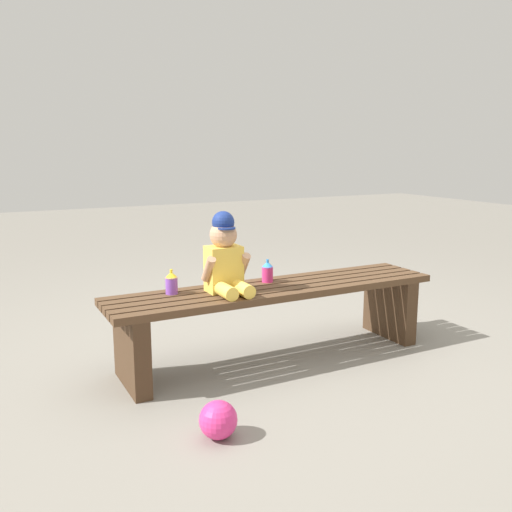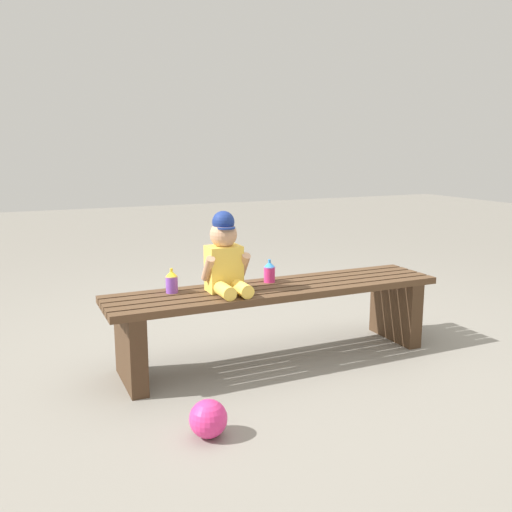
{
  "view_description": "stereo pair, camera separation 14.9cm",
  "coord_description": "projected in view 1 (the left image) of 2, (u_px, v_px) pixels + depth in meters",
  "views": [
    {
      "loc": [
        -1.4,
        -2.47,
        1.12
      ],
      "look_at": [
        -0.14,
        -0.05,
        0.58
      ],
      "focal_mm": 39.21,
      "sensor_mm": 36.0,
      "label": 1
    },
    {
      "loc": [
        -1.27,
        -2.54,
        1.12
      ],
      "look_at": [
        -0.14,
        -0.05,
        0.58
      ],
      "focal_mm": 39.21,
      "sensor_mm": 36.0,
      "label": 2
    }
  ],
  "objects": [
    {
      "name": "ground_plane",
      "position": [
        275.0,
        358.0,
        3.0
      ],
      "size": [
        16.0,
        16.0,
        0.0
      ],
      "primitive_type": "plane",
      "color": "gray"
    },
    {
      "name": "sippy_cup_right",
      "position": [
        268.0,
        271.0,
        2.99
      ],
      "size": [
        0.06,
        0.06,
        0.12
      ],
      "color": "#E5337F",
      "rests_on": "park_bench"
    },
    {
      "name": "park_bench",
      "position": [
        276.0,
        308.0,
        2.95
      ],
      "size": [
        1.79,
        0.38,
        0.4
      ],
      "color": "#513823",
      "rests_on": "ground_plane"
    },
    {
      "name": "sippy_cup_left",
      "position": [
        171.0,
        282.0,
        2.75
      ],
      "size": [
        0.06,
        0.06,
        0.12
      ],
      "color": "#8C4CCC",
      "rests_on": "park_bench"
    },
    {
      "name": "child_figure",
      "position": [
        225.0,
        257.0,
        2.76
      ],
      "size": [
        0.23,
        0.27,
        0.4
      ],
      "color": "#F2C64C",
      "rests_on": "park_bench"
    },
    {
      "name": "toy_ball",
      "position": [
        218.0,
        420.0,
        2.16
      ],
      "size": [
        0.15,
        0.15,
        0.15
      ],
      "primitive_type": "sphere",
      "color": "#E5337F",
      "rests_on": "ground_plane"
    }
  ]
}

